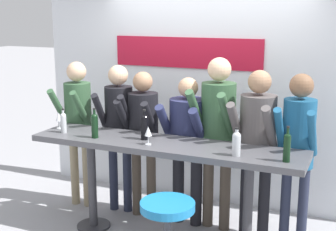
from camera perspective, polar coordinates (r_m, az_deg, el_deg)
back_wall at (r=5.62m, az=4.75°, el=2.79°), size 4.32×0.12×2.66m
tasting_table at (r=4.58m, az=-0.44°, el=-5.12°), size 2.72×0.59×1.05m
bar_stool at (r=4.01m, az=-0.06°, el=-13.78°), size 0.48×0.48×0.76m
person_far_left at (r=5.52m, az=-10.93°, el=-0.14°), size 0.38×0.52×1.73m
person_left at (r=5.30m, az=-6.02°, el=-0.71°), size 0.42×0.54×1.71m
person_center_left at (r=5.15m, az=-3.08°, el=-1.55°), size 0.40×0.51×1.66m
person_center at (r=4.97m, az=2.37°, el=-2.52°), size 0.49×0.56×1.62m
person_center_right at (r=4.84m, az=6.07°, el=-1.09°), size 0.46×0.59×1.84m
person_right at (r=4.68m, az=10.79°, el=-2.57°), size 0.46×0.57×1.74m
person_far_right at (r=4.62m, az=15.56°, el=-2.94°), size 0.38×0.51×1.73m
wine_bottle_0 at (r=4.06m, az=14.31°, el=-3.62°), size 0.06×0.06×0.31m
wine_bottle_1 at (r=4.61m, az=-2.88°, el=-1.26°), size 0.07×0.07×0.30m
wine_bottle_2 at (r=4.14m, az=8.34°, el=-3.28°), size 0.08×0.08×0.25m
wine_bottle_3 at (r=4.72m, az=-8.93°, el=-1.08°), size 0.07×0.07×0.31m
wine_bottle_4 at (r=4.99m, az=-12.63°, el=-0.75°), size 0.06×0.06×0.26m
wine_glass_0 at (r=5.16m, az=-13.16°, el=-0.22°), size 0.07×0.07×0.18m
wine_glass_1 at (r=4.44m, az=-2.43°, el=-2.00°), size 0.07×0.07×0.18m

